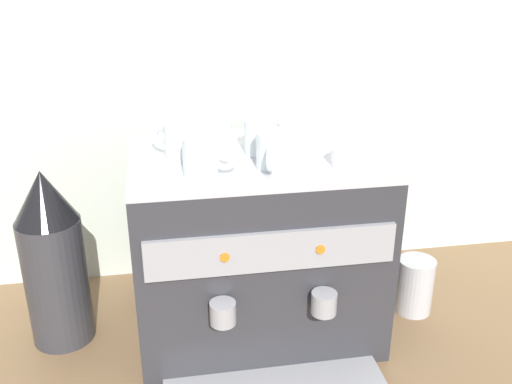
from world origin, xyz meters
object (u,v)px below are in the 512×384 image
at_px(ceramic_bowl_0, 301,130).
at_px(coffee_grinder, 53,259).
at_px(ceramic_cup_1, 274,150).
at_px(ceramic_cup_4, 181,140).
at_px(ceramic_cup_5, 260,136).
at_px(ceramic_cup_0, 203,156).
at_px(ceramic_cup_2, 215,135).
at_px(ceramic_cup_3, 305,144).
at_px(ceramic_bowl_1, 352,157).
at_px(milk_pitcher, 415,285).
at_px(espresso_machine, 256,246).

bearing_deg(ceramic_bowl_0, coffee_grinder, -174.02).
bearing_deg(ceramic_cup_1, ceramic_cup_4, 153.30).
bearing_deg(ceramic_cup_5, ceramic_bowl_0, 37.33).
distance_m(ceramic_cup_0, ceramic_cup_2, 0.18).
bearing_deg(ceramic_cup_0, ceramic_cup_2, 75.71).
bearing_deg(ceramic_cup_3, ceramic_bowl_0, 79.56).
height_order(ceramic_cup_4, ceramic_cup_5, same).
bearing_deg(coffee_grinder, ceramic_cup_4, -5.66).
bearing_deg(ceramic_cup_3, coffee_grinder, 172.57).
relative_size(ceramic_cup_1, ceramic_cup_5, 1.15).
bearing_deg(ceramic_bowl_1, coffee_grinder, 168.12).
height_order(ceramic_bowl_1, coffee_grinder, ceramic_bowl_1).
xyz_separation_m(ceramic_cup_1, coffee_grinder, (-0.51, 0.13, -0.29)).
height_order(ceramic_cup_1, milk_pitcher, ceramic_cup_1).
bearing_deg(ceramic_cup_1, coffee_grinder, 165.83).
relative_size(espresso_machine, milk_pitcher, 3.76).
relative_size(ceramic_cup_1, ceramic_cup_3, 1.21).
bearing_deg(ceramic_cup_0, espresso_machine, 39.32).
relative_size(ceramic_cup_0, ceramic_cup_2, 1.00).
height_order(ceramic_cup_4, coffee_grinder, ceramic_cup_4).
xyz_separation_m(ceramic_cup_2, milk_pitcher, (0.52, -0.07, -0.43)).
relative_size(coffee_grinder, milk_pitcher, 2.93).
height_order(ceramic_cup_1, ceramic_bowl_1, ceramic_cup_1).
distance_m(ceramic_cup_4, ceramic_bowl_0, 0.32).
xyz_separation_m(espresso_machine, ceramic_cup_0, (-0.13, -0.11, 0.28)).
bearing_deg(ceramic_cup_3, ceramic_cup_2, 151.44).
bearing_deg(ceramic_cup_1, ceramic_bowl_0, 61.41).
relative_size(ceramic_cup_1, ceramic_cup_4, 1.07).
bearing_deg(ceramic_cup_2, ceramic_bowl_1, -31.21).
bearing_deg(ceramic_bowl_0, ceramic_cup_2, -170.11).
relative_size(ceramic_cup_5, ceramic_bowl_0, 0.89).
relative_size(ceramic_cup_1, ceramic_bowl_0, 1.03).
distance_m(ceramic_cup_3, milk_pitcher, 0.54).
bearing_deg(ceramic_cup_5, espresso_machine, -137.98).
xyz_separation_m(ceramic_bowl_1, coffee_grinder, (-0.68, 0.14, -0.27)).
height_order(ceramic_cup_2, ceramic_bowl_1, ceramic_cup_2).
distance_m(ceramic_cup_2, coffee_grinder, 0.49).
height_order(ceramic_cup_0, ceramic_cup_1, ceramic_cup_0).
bearing_deg(ceramic_cup_4, ceramic_bowl_1, -17.09).
xyz_separation_m(ceramic_cup_0, coffee_grinder, (-0.36, 0.14, -0.29)).
relative_size(espresso_machine, ceramic_cup_0, 5.04).
relative_size(ceramic_cup_2, milk_pitcher, 0.75).
relative_size(ceramic_cup_4, ceramic_cup_5, 1.07).
relative_size(ceramic_cup_0, ceramic_cup_4, 1.02).
bearing_deg(ceramic_cup_3, ceramic_cup_4, 170.54).
relative_size(ceramic_cup_2, ceramic_cup_3, 1.16).
bearing_deg(ceramic_cup_4, ceramic_cup_1, -26.70).
relative_size(ceramic_cup_3, milk_pitcher, 0.64).
relative_size(ceramic_cup_0, ceramic_bowl_0, 0.98).
bearing_deg(ceramic_cup_4, ceramic_bowl_0, 17.76).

